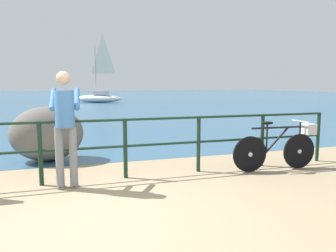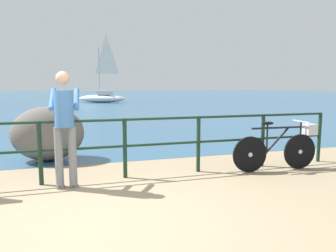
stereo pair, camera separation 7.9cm
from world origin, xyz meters
TOP-DOWN VIEW (x-y plane):
  - ground_plane at (0.00, 20.00)m, footprint 120.00×120.00m
  - sea_surface at (0.00, 47.77)m, footprint 120.00×90.00m
  - promenade_railing at (-0.00, 1.63)m, footprint 9.48×0.07m
  - bicycle at (3.56, 1.28)m, footprint 1.70×0.48m
  - person_at_railing at (-0.28, 1.35)m, footprint 0.47×0.65m
  - breakwater_boulder_main at (-0.65, 3.41)m, footprint 1.48×1.06m
  - sailboat at (2.76, 26.27)m, footprint 4.52×3.13m

SIDE VIEW (x-z plane):
  - ground_plane at x=0.00m, z-range -0.10..0.00m
  - sea_surface at x=0.00m, z-range 0.00..0.01m
  - bicycle at x=3.56m, z-range 0.00..0.92m
  - breakwater_boulder_main at x=-0.65m, z-range 0.00..1.14m
  - promenade_railing at x=0.00m, z-range 0.13..1.15m
  - sailboat at x=2.76m, z-range -2.37..3.79m
  - person_at_railing at x=-0.28m, z-range 0.10..1.88m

